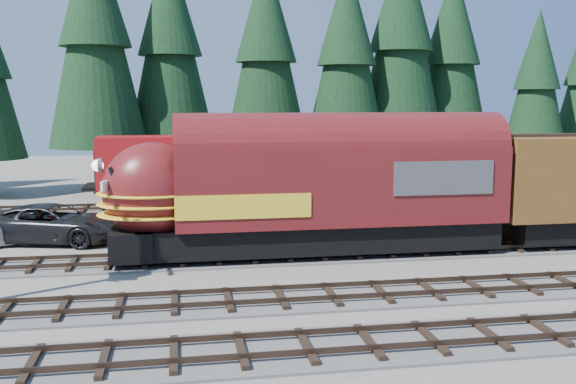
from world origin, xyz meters
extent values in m
plane|color=#6B665B|center=(0.00, 0.00, 0.00)|extent=(120.00, 120.00, 0.00)
cube|color=#4C4947|center=(10.00, 4.00, 0.04)|extent=(68.00, 3.20, 0.08)
cube|color=#38281E|center=(10.00, 3.28, 0.25)|extent=(68.00, 0.08, 0.16)
cube|color=#38281E|center=(10.00, 4.72, 0.25)|extent=(68.00, 0.08, 0.16)
cube|color=#4C4947|center=(-10.00, 18.00, 0.04)|extent=(32.00, 3.20, 0.08)
cube|color=#38281E|center=(-10.00, 17.28, 0.25)|extent=(32.00, 0.08, 0.16)
cube|color=#38281E|center=(-10.00, 18.72, 0.25)|extent=(32.00, 0.08, 0.16)
cube|color=yellow|center=(0.00, 10.50, 1.70)|extent=(12.00, 6.00, 3.40)
cube|color=yellow|center=(0.00, 10.50, 4.12)|extent=(11.88, 3.30, 1.44)
cube|color=white|center=(-6.04, 9.50, 2.20)|extent=(0.06, 2.40, 0.60)
cone|color=black|center=(-13.14, 24.91, 11.45)|extent=(6.99, 6.99, 15.92)
cone|color=black|center=(-7.99, 27.47, 11.03)|extent=(6.73, 6.73, 15.33)
cone|color=black|center=(-0.89, 25.51, 10.45)|extent=(6.38, 6.38, 14.53)
cone|color=black|center=(5.18, 24.97, 10.22)|extent=(6.24, 6.24, 14.21)
cone|color=black|center=(9.97, 26.38, 11.54)|extent=(7.04, 7.04, 16.04)
cone|color=black|center=(14.91, 27.86, 10.54)|extent=(6.43, 6.43, 14.65)
cone|color=black|center=(21.33, 25.58, 8.35)|extent=(5.10, 5.10, 11.61)
cube|color=black|center=(-1.47, 4.00, 0.94)|extent=(15.73, 2.81, 1.21)
cube|color=maroon|center=(-0.58, 4.00, 3.20)|extent=(14.35, 3.31, 3.31)
ellipsoid|color=maroon|center=(-8.64, 4.00, 3.09)|extent=(4.19, 3.24, 4.08)
cube|color=#38383A|center=(3.50, 4.00, 3.59)|extent=(4.41, 3.37, 1.43)
sphere|color=white|center=(-10.82, 4.00, 4.19)|extent=(0.49, 0.49, 0.49)
cube|color=black|center=(-7.17, 18.00, 0.86)|extent=(9.60, 2.47, 1.07)
cube|color=maroon|center=(-7.17, 18.00, 3.00)|extent=(10.67, 3.09, 3.20)
cube|color=maroon|center=(-6.10, 18.00, 5.24)|extent=(2.56, 2.35, 1.28)
imported|color=black|center=(-13.64, 8.90, 0.93)|extent=(7.25, 4.63, 1.86)
camera|label=1|loc=(-7.55, -23.04, 6.84)|focal=40.00mm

